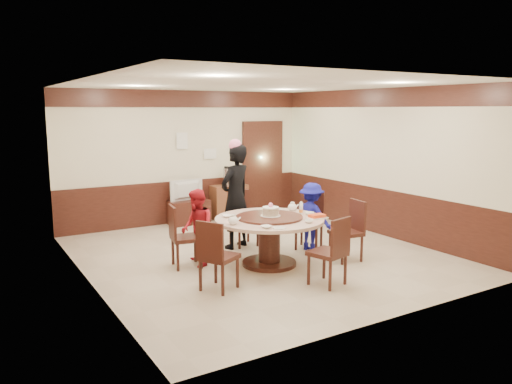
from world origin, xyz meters
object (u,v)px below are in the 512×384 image
person_standing (236,197)px  birthday_cake (271,211)px  banquet_table (269,232)px  shrimp_platter (317,217)px  person_red (197,228)px  person_blue (311,217)px  television (188,190)px  tv_stand (189,212)px  side_cabinet (229,202)px  thermos (226,177)px

person_standing → birthday_cake: bearing=67.4°
banquet_table → person_standing: size_ratio=0.93×
person_standing → shrimp_platter: 1.66m
birthday_cake → person_red: bearing=150.7°
person_blue → television: 3.12m
person_red → tv_stand: bearing=171.2°
person_blue → birthday_cake: bearing=88.0°
side_cabinet → television: bearing=-178.3°
person_standing → person_red: (-1.01, -0.60, -0.31)m
person_standing → person_blue: size_ratio=1.55×
person_blue → birthday_cake: (-1.06, -0.35, 0.27)m
tv_stand → side_cabinet: 0.99m
person_standing → side_cabinet: (1.02, 2.17, -0.53)m
banquet_table → tv_stand: bearing=88.7°
person_standing → shrimp_platter: person_standing is taller
person_standing → thermos: size_ratio=4.79×
person_red → television: (1.05, 2.75, 0.12)m
shrimp_platter → side_cabinet: size_ratio=0.38×
television → tv_stand: bearing=180.0°
banquet_table → side_cabinet: banquet_table is taller
birthday_cake → tv_stand: bearing=89.0°
television → birthday_cake: bearing=82.4°
banquet_table → thermos: bearing=73.2°
person_standing → person_red: 1.22m
tv_stand → thermos: 1.16m
banquet_table → person_blue: bearing=17.7°
side_cabinet → person_standing: bearing=-115.2°
person_blue → television: size_ratio=1.53×
person_standing → person_red: size_ratio=1.52×
person_blue → tv_stand: person_blue is taller
person_red → shrimp_platter: person_red is taller
side_cabinet → banquet_table: bearing=-107.7°
tv_stand → side_cabinet: (0.99, 0.03, 0.12)m
banquet_table → television: television is taller
shrimp_platter → tv_stand: bearing=98.3°
banquet_table → birthday_cake: (0.02, -0.00, 0.32)m
side_cabinet → person_blue: bearing=-89.7°
person_standing → person_red: bearing=9.2°
person_blue → thermos: person_blue is taller
banquet_table → television: bearing=88.7°
banquet_table → thermos: 3.50m
banquet_table → tv_stand: banquet_table is taller
person_standing → birthday_cake: size_ratio=5.83×
tv_stand → television: television is taller
side_cabinet → shrimp_platter: bearing=-96.8°
birthday_cake → tv_stand: (0.06, 3.30, -0.60)m
person_standing → shrimp_platter: (0.57, -1.56, -0.13)m
shrimp_platter → tv_stand: (-0.54, 3.70, -0.53)m
banquet_table → thermos: size_ratio=4.44×
birthday_cake → side_cabinet: bearing=72.6°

